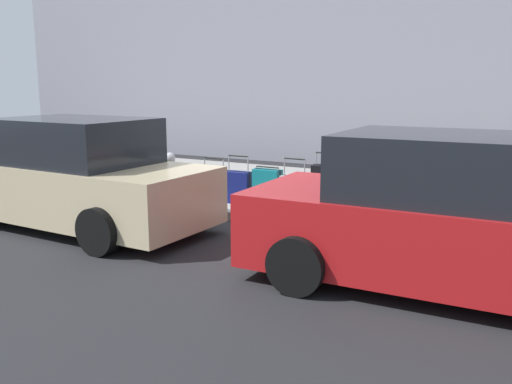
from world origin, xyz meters
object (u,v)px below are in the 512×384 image
at_px(parked_car_red_0, 444,218).
at_px(parked_car_beige_1, 76,177).
at_px(suitcase_navy_6, 238,187).
at_px(suitcase_olive_7, 214,184).
at_px(suitcase_red_1, 383,199).
at_px(fire_hydrant, 170,173).
at_px(suitcase_black_3, 326,189).
at_px(suitcase_teal_5, 267,188).
at_px(bollard_post, 133,173).
at_px(suitcase_silver_4, 294,193).
at_px(suitcase_maroon_2, 353,196).
at_px(suitcase_olive_0, 412,206).

bearing_deg(parked_car_red_0, parked_car_beige_1, 0.00).
relative_size(suitcase_navy_6, suitcase_olive_7, 1.10).
bearing_deg(suitcase_red_1, fire_hydrant, 0.65).
bearing_deg(suitcase_black_3, suitcase_teal_5, 0.64).
relative_size(fire_hydrant, parked_car_beige_1, 0.18).
height_order(suitcase_red_1, suitcase_teal_5, suitcase_red_1).
bearing_deg(suitcase_navy_6, suitcase_red_1, -177.90).
bearing_deg(bollard_post, suitcase_silver_4, -178.78).
height_order(suitcase_silver_4, suitcase_teal_5, suitcase_silver_4).
xyz_separation_m(suitcase_navy_6, bollard_post, (2.30, 0.10, 0.08)).
relative_size(suitcase_silver_4, suitcase_teal_5, 1.27).
xyz_separation_m(suitcase_maroon_2, suitcase_olive_7, (2.63, -0.06, -0.05)).
bearing_deg(suitcase_navy_6, suitcase_black_3, -177.76).
bearing_deg(parked_car_red_0, suitcase_olive_7, -26.66).
bearing_deg(suitcase_black_3, suitcase_olive_7, 0.48).
bearing_deg(suitcase_olive_7, suitcase_navy_6, 175.23).
distance_m(suitcase_red_1, fire_hydrant, 4.06).
distance_m(suitcase_navy_6, fire_hydrant, 1.53).
xyz_separation_m(suitcase_teal_5, parked_car_beige_1, (2.20, 2.20, 0.33)).
height_order(bollard_post, parked_car_red_0, parked_car_red_0).
relative_size(suitcase_maroon_2, parked_car_beige_1, 0.19).
relative_size(suitcase_silver_4, bollard_post, 1.19).
height_order(suitcase_black_3, bollard_post, suitcase_black_3).
bearing_deg(suitcase_silver_4, suitcase_red_1, -175.11).
xyz_separation_m(suitcase_black_3, suitcase_silver_4, (0.52, 0.09, -0.10)).
xyz_separation_m(suitcase_olive_0, fire_hydrant, (4.52, 0.02, 0.16)).
height_order(suitcase_olive_0, suitcase_navy_6, suitcase_navy_6).
distance_m(suitcase_maroon_2, parked_car_beige_1, 4.32).
bearing_deg(suitcase_navy_6, parked_car_red_0, 150.72).
relative_size(suitcase_red_1, bollard_post, 1.25).
distance_m(suitcase_black_3, suitcase_navy_6, 1.61).
bearing_deg(suitcase_olive_0, parked_car_beige_1, 25.43).
bearing_deg(suitcase_red_1, parked_car_red_0, 119.98).
distance_m(suitcase_olive_7, fire_hydrant, 0.99).
height_order(suitcase_navy_6, fire_hydrant, suitcase_navy_6).
height_order(suitcase_teal_5, parked_car_beige_1, parked_car_beige_1).
bearing_deg(suitcase_navy_6, parked_car_beige_1, 52.44).
relative_size(suitcase_maroon_2, bollard_post, 1.18).
xyz_separation_m(parked_car_red_0, parked_car_beige_1, (5.48, 0.00, 0.00)).
bearing_deg(fire_hydrant, suitcase_maroon_2, 178.99).
bearing_deg(suitcase_silver_4, suitcase_olive_0, -177.18).
distance_m(suitcase_black_3, suitcase_silver_4, 0.54).
bearing_deg(suitcase_olive_7, suitcase_black_3, -179.52).
distance_m(suitcase_olive_0, suitcase_black_3, 1.40).
bearing_deg(fire_hydrant, parked_car_red_0, 157.70).
bearing_deg(suitcase_black_3, suitcase_maroon_2, 170.74).
bearing_deg(suitcase_silver_4, fire_hydrant, -1.71).
relative_size(suitcase_olive_0, suitcase_navy_6, 0.68).
relative_size(suitcase_navy_6, parked_car_red_0, 0.20).
height_order(suitcase_olive_0, suitcase_black_3, suitcase_black_3).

